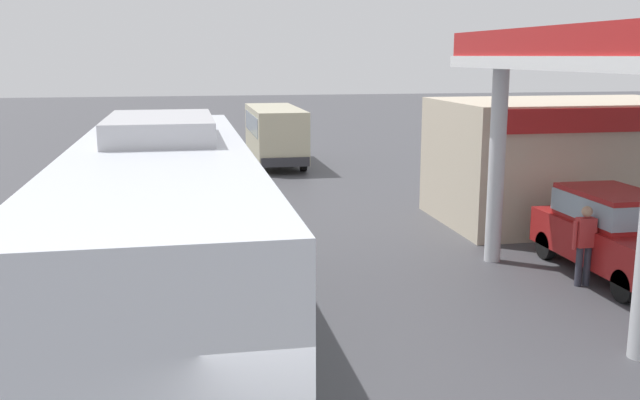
% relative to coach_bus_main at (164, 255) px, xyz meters
% --- Properties ---
extents(ground, '(120.00, 120.00, 0.00)m').
position_rel_coach_bus_main_xyz_m(ground, '(1.65, 14.14, -1.72)').
color(ground, '#424247').
extents(lane_divider_stripe, '(0.16, 50.00, 0.01)m').
position_rel_coach_bus_main_xyz_m(lane_divider_stripe, '(1.65, 9.14, -1.72)').
color(lane_divider_stripe, '#D8CC4C').
rests_on(lane_divider_stripe, ground).
extents(coach_bus_main, '(2.60, 11.04, 3.69)m').
position_rel_coach_bus_main_xyz_m(coach_bus_main, '(0.00, 0.00, 0.00)').
color(coach_bus_main, silver).
rests_on(coach_bus_main, ground).
extents(gas_station_roadside, '(9.10, 11.95, 5.10)m').
position_rel_coach_bus_main_xyz_m(gas_station_roadside, '(10.89, 5.76, 0.91)').
color(gas_station_roadside, '#B21E1E').
rests_on(gas_station_roadside, ground).
extents(car_at_pump, '(1.70, 4.20, 1.82)m').
position_rel_coach_bus_main_xyz_m(car_at_pump, '(9.22, 2.76, -0.71)').
color(car_at_pump, maroon).
rests_on(car_at_pump, ground).
extents(minibus_opposing_lane, '(2.04, 6.13, 2.44)m').
position_rel_coach_bus_main_xyz_m(minibus_opposing_lane, '(4.22, 19.75, -0.25)').
color(minibus_opposing_lane, '#BFB799').
rests_on(minibus_opposing_lane, ground).
extents(pedestrian_near_pump, '(0.55, 0.22, 1.66)m').
position_rel_coach_bus_main_xyz_m(pedestrian_near_pump, '(8.23, 2.23, -0.79)').
color(pedestrian_near_pump, '#33333F').
rests_on(pedestrian_near_pump, ground).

